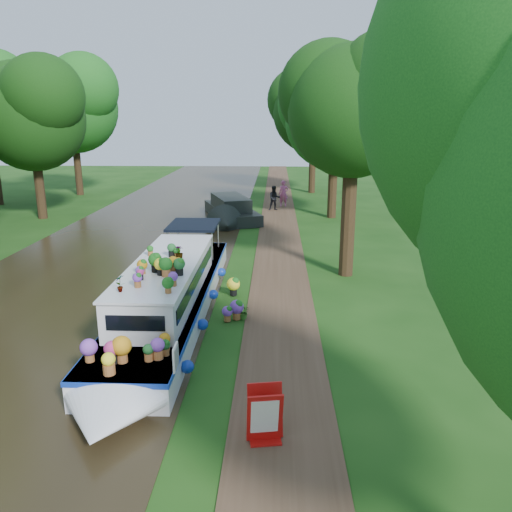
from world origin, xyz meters
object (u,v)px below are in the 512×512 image
Objects in this scene: second_boat at (231,210)px; pedestrian_pink at (284,193)px; plant_boat at (168,294)px; sandwich_board at (265,417)px; pedestrian_dark at (274,198)px.

pedestrian_pink reaches higher than second_boat.
pedestrian_pink is at bearing 79.68° from plant_boat.
second_boat is at bearing 87.67° from sandwich_board.
second_boat is (0.50, 15.96, -0.27)m from plant_boat.
pedestrian_dark is (2.66, 3.23, 0.26)m from second_boat.
pedestrian_pink is 1.76m from pedestrian_dark.
pedestrian_pink is at bearing 37.07° from second_boat.
pedestrian_dark reaches higher than second_boat.
second_boat is 21.97m from sandwich_board.
pedestrian_pink is 1.10× the size of pedestrian_dark.
second_boat is 7.34× the size of sandwich_board.
pedestrian_pink reaches higher than pedestrian_dark.
plant_boat is 19.45m from pedestrian_dark.
sandwich_board is (2.59, -21.81, -0.07)m from second_boat.
pedestrian_dark is (0.07, 25.05, 0.33)m from sandwich_board.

